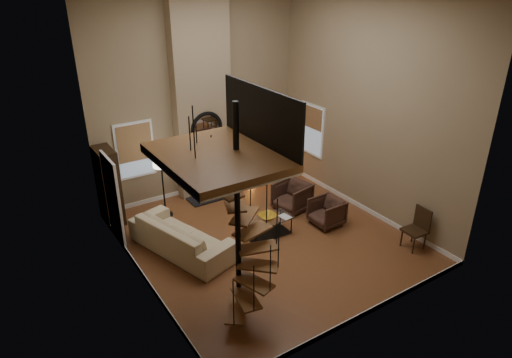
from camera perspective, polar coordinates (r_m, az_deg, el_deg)
ground at (r=10.93m, az=1.15°, el=-7.45°), size 6.00×6.50×0.01m
back_wall at (r=12.45m, az=-7.27°, el=10.33°), size 6.00×0.02×5.50m
front_wall at (r=7.46m, az=15.41°, el=-0.51°), size 6.00×0.02×5.50m
left_wall at (r=8.52m, az=-15.69°, el=2.67°), size 0.02×6.50×5.50m
right_wall at (r=11.62m, az=13.79°, el=8.76°), size 0.02×6.50×5.50m
baseboard_back at (r=13.36m, az=-6.63°, el=-0.91°), size 6.00×0.02×0.12m
baseboard_front at (r=8.93m, az=13.35°, el=-16.28°), size 6.00×0.02×0.12m
baseboard_left at (r=9.82m, az=-13.81°, el=-11.99°), size 0.02×6.50×0.12m
baseboard_right at (r=12.59m, az=12.53°, el=-3.06°), size 0.02×6.50×0.12m
chimney_breast at (r=12.28m, az=-6.87°, el=10.15°), size 1.60×0.38×5.50m
hearth at (r=12.84m, az=-5.27°, el=-2.16°), size 1.50×0.60×0.04m
firebox at (r=12.85m, az=-5.97°, el=0.44°), size 0.95×0.02×0.72m
mantel at (r=12.54m, az=-5.92°, el=2.81°), size 1.70×0.18×0.06m
mirror_frame at (r=12.32m, az=-6.22°, el=6.35°), size 0.94×0.10×0.94m
mirror_disc at (r=12.33m, az=-6.24°, el=6.36°), size 0.80×0.01×0.80m
vase_left at (r=12.30m, az=-8.31°, el=2.99°), size 0.24×0.24×0.25m
vase_right at (r=12.79m, az=-3.65°, el=3.98°), size 0.20×0.20×0.21m
window_back at (r=12.10m, az=-15.01°, el=3.62°), size 1.02×0.06×1.52m
window_right at (r=13.31m, az=7.06°, el=6.26°), size 0.06×1.02×1.52m
entry_door at (r=10.81m, az=-17.47°, el=-2.65°), size 0.10×1.05×2.16m
loft at (r=7.12m, az=-4.21°, el=3.37°), size 1.70×2.20×1.09m
spiral_stair at (r=7.89m, az=-2.23°, el=-6.08°), size 1.47×1.47×4.06m
hutch at (r=11.80m, az=-18.10°, el=-0.90°), size 0.42×0.89×1.99m
sofa at (r=10.40m, az=-9.48°, el=-7.05°), size 1.74×2.80×0.76m
armchair_near at (r=12.12m, az=4.81°, el=-2.11°), size 1.00×0.98×0.77m
armchair_far at (r=11.46m, az=9.15°, el=-4.04°), size 0.75×0.73×0.68m
coffee_table at (r=10.87m, az=1.60°, el=-5.84°), size 1.17×0.60×0.44m
bowl at (r=10.80m, az=1.46°, el=-4.75°), size 0.43×0.43×0.11m
book at (r=10.85m, az=3.59°, el=-4.84°), size 0.25×0.31×0.03m
floor_lamp at (r=11.49m, az=-11.87°, el=1.68°), size 0.41×0.41×1.72m
accent_lamp at (r=13.76m, az=-0.67°, el=0.93°), size 0.13×0.13×0.48m
side_chair at (r=10.97m, az=19.73°, el=-5.68°), size 0.50×0.50×0.99m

